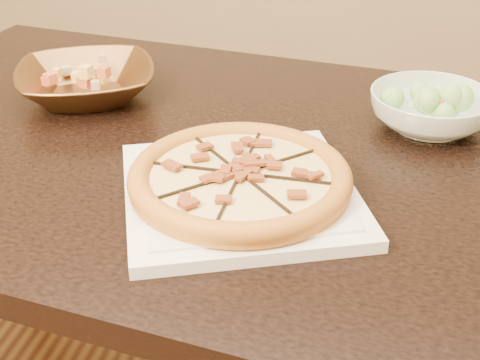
{
  "coord_description": "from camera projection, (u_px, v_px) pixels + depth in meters",
  "views": [
    {
      "loc": [
        0.33,
        -1.05,
        1.23
      ],
      "look_at": [
        0.16,
        -0.29,
        0.78
      ],
      "focal_mm": 50.0,
      "sensor_mm": 36.0,
      "label": 1
    }
  ],
  "objects": [
    {
      "name": "bronze_bowl",
      "position": [
        87.0,
        83.0,
        1.21
      ],
      "size": [
        0.33,
        0.33,
        0.06
      ],
      "primitive_type": "imported",
      "rotation": [
        0.0,
        0.0,
        0.43
      ],
      "color": "brown",
      "rests_on": "dining_table"
    },
    {
      "name": "salad_bowl",
      "position": [
        430.0,
        110.0,
        1.1
      ],
      "size": [
        0.22,
        0.22,
        0.06
      ],
      "primitive_type": "imported",
      "rotation": [
        0.0,
        0.0,
        -0.13
      ],
      "color": "silver",
      "rests_on": "dining_table"
    },
    {
      "name": "plate",
      "position": [
        240.0,
        192.0,
        0.91
      ],
      "size": [
        0.41,
        0.41,
        0.02
      ],
      "color": "white",
      "rests_on": "dining_table"
    },
    {
      "name": "salad",
      "position": [
        433.0,
        82.0,
        1.08
      ],
      "size": [
        0.08,
        0.1,
        0.04
      ],
      "color": "#9CC871",
      "rests_on": "salad_bowl"
    },
    {
      "name": "dining_table",
      "position": [
        200.0,
        199.0,
        1.13
      ],
      "size": [
        1.42,
        1.01,
        0.75
      ],
      "color": "black",
      "rests_on": "floor"
    },
    {
      "name": "mixed_dish",
      "position": [
        83.0,
        59.0,
        1.19
      ],
      "size": [
        0.09,
        0.11,
        0.03
      ],
      "color": "tan",
      "rests_on": "bronze_bowl"
    },
    {
      "name": "pizza",
      "position": [
        240.0,
        177.0,
        0.9
      ],
      "size": [
        0.3,
        0.3,
        0.03
      ],
      "color": "gold",
      "rests_on": "plate"
    }
  ]
}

